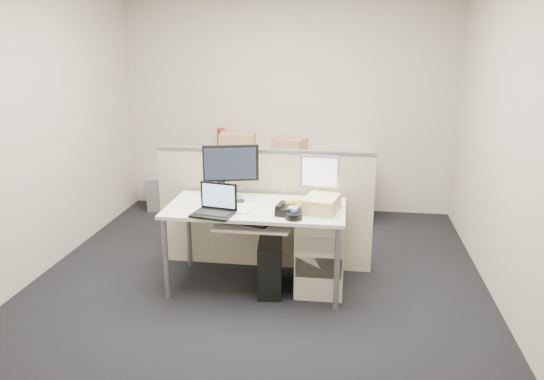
% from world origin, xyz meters
% --- Properties ---
extents(floor, '(4.00, 4.50, 0.01)m').
position_xyz_m(floor, '(0.00, 0.00, -0.01)').
color(floor, black).
rests_on(floor, ground).
extents(wall_back, '(4.00, 0.02, 2.70)m').
position_xyz_m(wall_back, '(0.00, 2.25, 1.35)').
color(wall_back, '#B8AD9F').
rests_on(wall_back, ground).
extents(wall_front, '(4.00, 0.02, 2.70)m').
position_xyz_m(wall_front, '(0.00, -2.25, 1.35)').
color(wall_front, '#B8AD9F').
rests_on(wall_front, ground).
extents(wall_left, '(0.02, 4.50, 2.70)m').
position_xyz_m(wall_left, '(-2.00, 0.00, 1.35)').
color(wall_left, '#B8AD9F').
rests_on(wall_left, ground).
extents(wall_right, '(0.02, 4.50, 2.70)m').
position_xyz_m(wall_right, '(2.00, 0.00, 1.35)').
color(wall_right, '#B8AD9F').
rests_on(wall_right, ground).
extents(desk, '(1.50, 0.75, 0.73)m').
position_xyz_m(desk, '(0.00, 0.00, 0.66)').
color(desk, silver).
rests_on(desk, floor).
extents(keyboard_tray, '(0.62, 0.32, 0.02)m').
position_xyz_m(keyboard_tray, '(0.00, -0.18, 0.62)').
color(keyboard_tray, silver).
rests_on(keyboard_tray, desk).
extents(drawer_pedestal, '(0.40, 0.55, 0.65)m').
position_xyz_m(drawer_pedestal, '(0.55, 0.05, 0.33)').
color(drawer_pedestal, beige).
rests_on(drawer_pedestal, floor).
extents(cubicle_partition, '(2.00, 0.06, 1.10)m').
position_xyz_m(cubicle_partition, '(0.00, 0.45, 0.55)').
color(cubicle_partition, beige).
rests_on(cubicle_partition, floor).
extents(back_counter, '(2.00, 0.60, 0.72)m').
position_xyz_m(back_counter, '(0.00, 1.93, 0.36)').
color(back_counter, beige).
rests_on(back_counter, floor).
extents(monitor_main, '(0.51, 0.30, 0.48)m').
position_xyz_m(monitor_main, '(-0.25, 0.18, 0.97)').
color(monitor_main, black).
rests_on(monitor_main, desk).
extents(monitor_small, '(0.34, 0.19, 0.41)m').
position_xyz_m(monitor_small, '(0.52, 0.18, 0.93)').
color(monitor_small, '#B7B7BC').
rests_on(monitor_small, desk).
extents(laptop, '(0.36, 0.30, 0.24)m').
position_xyz_m(laptop, '(-0.30, -0.28, 0.85)').
color(laptop, black).
rests_on(laptop, desk).
extents(trackball, '(0.17, 0.17, 0.05)m').
position_xyz_m(trackball, '(0.35, -0.28, 0.76)').
color(trackball, black).
rests_on(trackball, desk).
extents(desk_phone, '(0.22, 0.19, 0.06)m').
position_xyz_m(desk_phone, '(0.30, -0.18, 0.76)').
color(desk_phone, black).
rests_on(desk_phone, desk).
extents(paper_stack, '(0.26, 0.31, 0.01)m').
position_xyz_m(paper_stack, '(-0.12, -0.08, 0.74)').
color(paper_stack, silver).
rests_on(paper_stack, desk).
extents(sticky_pad, '(0.10, 0.10, 0.01)m').
position_xyz_m(sticky_pad, '(-0.05, 0.00, 0.74)').
color(sticky_pad, gold).
rests_on(sticky_pad, desk).
extents(travel_mug, '(0.09, 0.09, 0.16)m').
position_xyz_m(travel_mug, '(-0.35, 0.22, 0.81)').
color(travel_mug, black).
rests_on(travel_mug, desk).
extents(banana, '(0.19, 0.11, 0.04)m').
position_xyz_m(banana, '(0.28, 0.10, 0.75)').
color(banana, yellow).
rests_on(banana, desk).
extents(cellphone, '(0.06, 0.11, 0.01)m').
position_xyz_m(cellphone, '(-0.15, 0.09, 0.74)').
color(cellphone, black).
rests_on(cellphone, desk).
extents(manila_folders, '(0.32, 0.37, 0.12)m').
position_xyz_m(manila_folders, '(0.55, -0.05, 0.79)').
color(manila_folders, beige).
rests_on(manila_folders, desk).
extents(keyboard, '(0.42, 0.27, 0.02)m').
position_xyz_m(keyboard, '(-0.05, -0.14, 0.64)').
color(keyboard, black).
rests_on(keyboard, keyboard_tray).
extents(pc_tower_desk, '(0.24, 0.50, 0.45)m').
position_xyz_m(pc_tower_desk, '(0.13, -0.05, 0.23)').
color(pc_tower_desk, black).
rests_on(pc_tower_desk, floor).
extents(pc_tower_spare_dark, '(0.33, 0.47, 0.41)m').
position_xyz_m(pc_tower_spare_dark, '(-1.05, 2.03, 0.20)').
color(pc_tower_spare_dark, black).
rests_on(pc_tower_spare_dark, floor).
extents(pc_tower_spare_silver, '(0.25, 0.47, 0.41)m').
position_xyz_m(pc_tower_spare_silver, '(-1.65, 2.03, 0.21)').
color(pc_tower_spare_silver, '#B7B7BC').
rests_on(pc_tower_spare_silver, floor).
extents(cardboard_box_left, '(0.43, 0.34, 0.30)m').
position_xyz_m(cardboard_box_left, '(-0.53, 1.81, 0.87)').
color(cardboard_box_left, '#A4805C').
rests_on(cardboard_box_left, back_counter).
extents(cardboard_box_right, '(0.43, 0.38, 0.26)m').
position_xyz_m(cardboard_box_right, '(0.08, 1.82, 0.85)').
color(cardboard_box_right, '#A4805C').
rests_on(cardboard_box_right, back_counter).
extents(red_binder, '(0.20, 0.32, 0.30)m').
position_xyz_m(red_binder, '(-0.77, 2.03, 0.87)').
color(red_binder, '#B21100').
rests_on(red_binder, back_counter).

